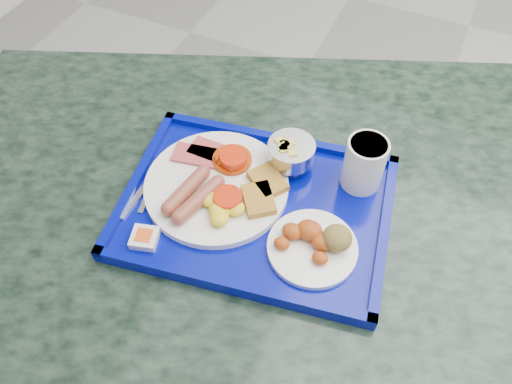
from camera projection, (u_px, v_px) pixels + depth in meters
table at (264, 260)px, 1.10m from camera, size 1.54×1.30×0.82m
tray at (256, 207)px, 0.92m from camera, size 0.53×0.42×0.03m
main_plate at (219, 186)px, 0.92m from camera, size 0.27×0.27×0.04m
bread_plate at (316, 243)px, 0.84m from camera, size 0.15×0.15×0.05m
fruit_bowl at (291, 152)px, 0.94m from camera, size 0.09×0.09×0.06m
juice_cup at (364, 162)px, 0.90m from camera, size 0.07×0.07×0.10m
spoon at (172, 167)px, 0.96m from camera, size 0.06×0.16×0.01m
knife at (147, 184)px, 0.94m from camera, size 0.01×0.18×0.00m
jam_packet at (145, 238)px, 0.86m from camera, size 0.06×0.06×0.02m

